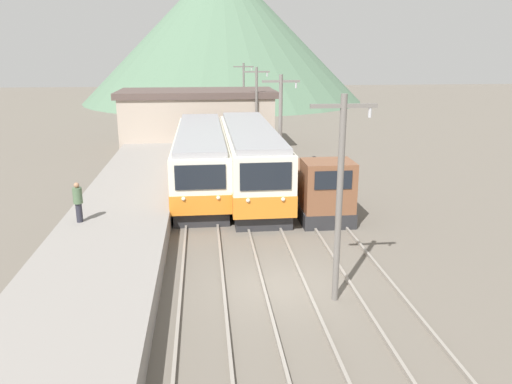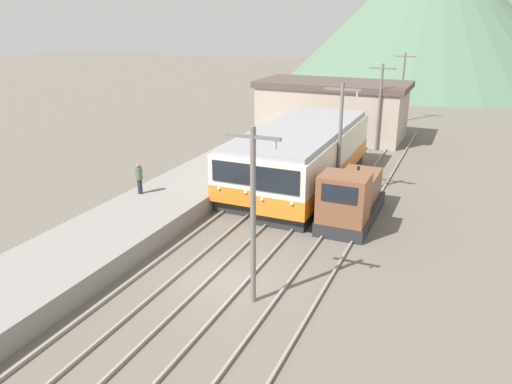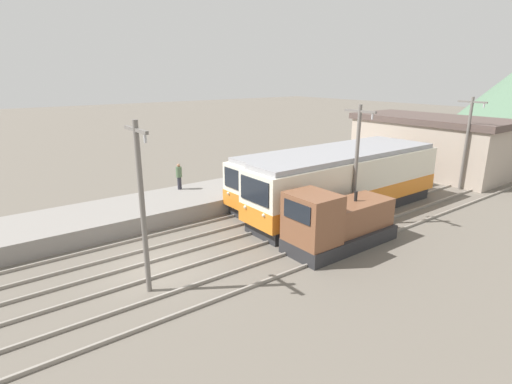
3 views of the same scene
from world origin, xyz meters
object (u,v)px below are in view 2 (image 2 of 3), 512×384
Objects in this scene: shunting_locomotive at (351,199)px; catenary_mast_distant at (403,85)px; catenary_mast_near at (253,211)px; catenary_mast_mid at (340,137)px; catenary_mast_far at (380,104)px; commuter_train_left at (282,154)px; person_on_platform at (139,177)px; commuter_train_center at (319,161)px.

shunting_locomotive is 27.05m from catenary_mast_distant.
catenary_mast_near is 1.00× the size of catenary_mast_mid.
catenary_mast_mid is 11.95m from catenary_mast_far.
commuter_train_left is 2.21× the size of catenary_mast_far.
shunting_locomotive reaches higher than person_on_platform.
catenary_mast_distant is (-1.49, 26.90, 2.42)m from shunting_locomotive.
commuter_train_center is 10.93m from catenary_mast_far.
catenary_mast_mid reaches higher than commuter_train_left.
person_on_platform is at bearing -121.37° from commuter_train_left.
catenary_mast_near and catenary_mast_distant have the same top height.
catenary_mast_mid is 3.91× the size of person_on_platform.
catenary_mast_far is (4.31, 9.63, 1.99)m from commuter_train_left.
shunting_locomotive is at bearing -42.51° from commuter_train_left.
commuter_train_center is at bearing 125.00° from shunting_locomotive.
catenary_mast_far is (-1.49, 14.95, 2.42)m from shunting_locomotive.
commuter_train_center is 2.13× the size of catenary_mast_distant.
catenary_mast_near is (4.31, -14.27, 1.99)m from commuter_train_left.
catenary_mast_far is 11.95m from catenary_mast_distant.
catenary_mast_mid is at bearing -40.53° from commuter_train_center.
commuter_train_center is at bearing -20.23° from commuter_train_left.
commuter_train_center is 5.26m from shunting_locomotive.
catenary_mast_near is at bearing -99.46° from shunting_locomotive.
catenary_mast_distant is at bearing 90.00° from catenary_mast_far.
catenary_mast_distant is (0.00, 23.90, 0.00)m from catenary_mast_mid.
catenary_mast_distant is at bearing 72.61° from person_on_platform.
commuter_train_center is at bearing 96.50° from catenary_mast_near.
shunting_locomotive is 0.90× the size of catenary_mast_near.
person_on_platform is at bearing -137.30° from commuter_train_center.
person_on_platform is (-5.04, -8.27, 0.22)m from commuter_train_left.
catenary_mast_far reaches higher than person_on_platform.
shunting_locomotive is at bearing -84.30° from catenary_mast_far.
catenary_mast_near and catenary_mast_mid have the same top height.
catenary_mast_distant is at bearing 93.17° from shunting_locomotive.
shunting_locomotive is at bearing -86.83° from catenary_mast_distant.
catenary_mast_distant is at bearing 90.00° from catenary_mast_mid.
commuter_train_left is at bearing 159.77° from commuter_train_center.
catenary_mast_far is at bearing 62.42° from person_on_platform.
commuter_train_left is 1.03× the size of commuter_train_center.
commuter_train_left is 2.45× the size of shunting_locomotive.
catenary_mast_mid and catenary_mast_distant have the same top height.
person_on_platform is at bearing -117.58° from catenary_mast_far.
catenary_mast_distant is (4.31, 21.58, 1.99)m from commuter_train_left.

